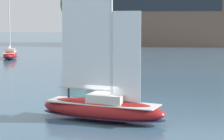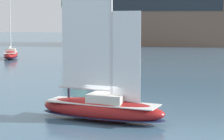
# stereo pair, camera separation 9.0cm
# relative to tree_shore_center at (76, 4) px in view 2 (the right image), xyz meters

# --- Properties ---
(ground_plane) EXTENTS (400.00, 400.00, 0.00)m
(ground_plane) POSITION_rel_tree_shore_center_xyz_m (30.52, -83.47, -11.30)
(ground_plane) COLOR #42667F
(waterfront_building) EXTENTS (44.21, 17.30, 20.66)m
(waterfront_building) POSITION_rel_tree_shore_center_xyz_m (19.21, 10.82, -0.93)
(waterfront_building) COLOR brown
(waterfront_building) RESTS_ON ground
(tree_shore_center) EXTENTS (7.84, 7.84, 16.14)m
(tree_shore_center) POSITION_rel_tree_shore_center_xyz_m (0.00, 0.00, 0.00)
(tree_shore_center) COLOR brown
(tree_shore_center) RESTS_ON ground
(sailboat_main) EXTENTS (9.74, 4.11, 12.98)m
(sailboat_main) POSITION_rel_tree_shore_center_xyz_m (30.53, -83.47, -10.26)
(sailboat_main) COLOR maroon
(sailboat_main) RESTS_ON ground
(sailboat_moored_near_marina) EXTENTS (5.74, 9.04, 12.07)m
(sailboat_moored_near_marina) POSITION_rel_tree_shore_center_xyz_m (0.93, -39.74, -10.48)
(sailboat_moored_near_marina) COLOR maroon
(sailboat_moored_near_marina) RESTS_ON ground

